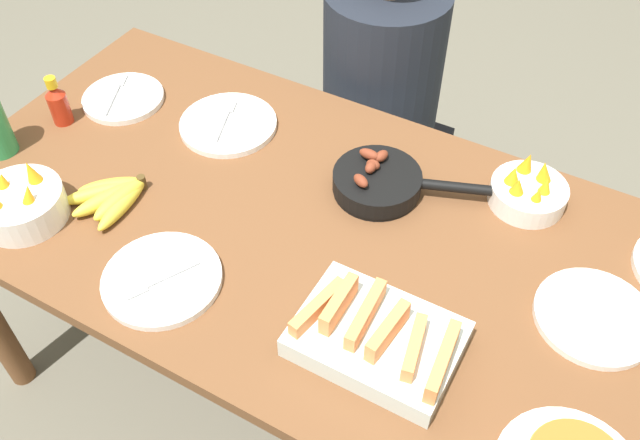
# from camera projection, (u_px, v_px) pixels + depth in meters

# --- Properties ---
(ground_plane) EXTENTS (14.00, 14.00, 0.00)m
(ground_plane) POSITION_uv_depth(u_px,v_px,m) (320.00, 397.00, 2.05)
(ground_plane) COLOR #666051
(dining_table) EXTENTS (1.79, 0.89, 0.76)m
(dining_table) POSITION_uv_depth(u_px,v_px,m) (320.00, 257.00, 1.56)
(dining_table) COLOR brown
(dining_table) RESTS_ON ground_plane
(banana_bunch) EXTENTS (0.16, 0.19, 0.04)m
(banana_bunch) POSITION_uv_depth(u_px,v_px,m) (113.00, 196.00, 1.53)
(banana_bunch) COLOR yellow
(banana_bunch) RESTS_ON dining_table
(melon_tray) EXTENTS (0.30, 0.22, 0.10)m
(melon_tray) POSITION_uv_depth(u_px,v_px,m) (377.00, 337.00, 1.26)
(melon_tray) COLOR silver
(melon_tray) RESTS_ON dining_table
(skillet) EXTENTS (0.36, 0.21, 0.08)m
(skillet) POSITION_uv_depth(u_px,v_px,m) (380.00, 182.00, 1.55)
(skillet) COLOR black
(skillet) RESTS_ON dining_table
(empty_plate_near_front) EXTENTS (0.25, 0.25, 0.02)m
(empty_plate_near_front) POSITION_uv_depth(u_px,v_px,m) (162.00, 279.00, 1.38)
(empty_plate_near_front) COLOR white
(empty_plate_near_front) RESTS_ON dining_table
(empty_plate_far_left) EXTENTS (0.23, 0.23, 0.02)m
(empty_plate_far_left) POSITION_uv_depth(u_px,v_px,m) (594.00, 317.00, 1.32)
(empty_plate_far_left) COLOR white
(empty_plate_far_left) RESTS_ON dining_table
(empty_plate_far_right) EXTENTS (0.25, 0.25, 0.02)m
(empty_plate_far_right) POSITION_uv_depth(u_px,v_px,m) (228.00, 124.00, 1.72)
(empty_plate_far_right) COLOR white
(empty_plate_far_right) RESTS_ON dining_table
(empty_plate_mid_edge) EXTENTS (0.21, 0.21, 0.02)m
(empty_plate_mid_edge) POSITION_uv_depth(u_px,v_px,m) (123.00, 98.00, 1.80)
(empty_plate_mid_edge) COLOR white
(empty_plate_mid_edge) RESTS_ON dining_table
(fruit_bowl_mango) EXTENTS (0.17, 0.17, 0.10)m
(fruit_bowl_mango) POSITION_uv_depth(u_px,v_px,m) (528.00, 191.00, 1.52)
(fruit_bowl_mango) COLOR white
(fruit_bowl_mango) RESTS_ON dining_table
(fruit_bowl_citrus) EXTENTS (0.19, 0.19, 0.12)m
(fruit_bowl_citrus) POSITION_uv_depth(u_px,v_px,m) (21.00, 204.00, 1.49)
(fruit_bowl_citrus) COLOR white
(fruit_bowl_citrus) RESTS_ON dining_table
(hot_sauce_bottle) EXTENTS (0.05, 0.05, 0.13)m
(hot_sauce_bottle) POSITION_uv_depth(u_px,v_px,m) (58.00, 103.00, 1.70)
(hot_sauce_bottle) COLOR #B72814
(hot_sauce_bottle) RESTS_ON dining_table
(person_figure) EXTENTS (0.39, 0.39, 1.21)m
(person_figure) POSITION_uv_depth(u_px,v_px,m) (378.00, 127.00, 2.13)
(person_figure) COLOR black
(person_figure) RESTS_ON ground_plane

